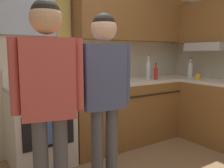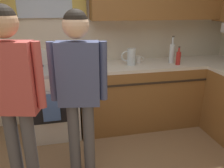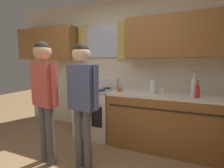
% 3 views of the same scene
% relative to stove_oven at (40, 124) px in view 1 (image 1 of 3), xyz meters
% --- Properties ---
extents(back_wall_unit, '(4.60, 0.42, 2.60)m').
position_rel_stove_oven_xyz_m(back_wall_unit, '(0.38, 0.28, 1.03)').
color(back_wall_unit, beige).
rests_on(back_wall_unit, ground).
extents(kitchen_counter_run, '(2.29, 1.97, 0.90)m').
position_rel_stove_oven_xyz_m(kitchen_counter_run, '(1.81, -0.37, -0.02)').
color(kitchen_counter_run, brown).
rests_on(kitchen_counter_run, ground).
extents(stove_oven, '(0.67, 0.67, 1.10)m').
position_rel_stove_oven_xyz_m(stove_oven, '(0.00, 0.00, 0.00)').
color(stove_oven, silver).
rests_on(stove_oven, ground).
extents(bottle_tall_clear, '(0.07, 0.07, 0.37)m').
position_rel_stove_oven_xyz_m(bottle_tall_clear, '(1.63, -0.04, 0.57)').
color(bottle_tall_clear, silver).
rests_on(bottle_tall_clear, kitchen_counter_run).
extents(bottle_milk_white, '(0.08, 0.08, 0.31)m').
position_rel_stove_oven_xyz_m(bottle_milk_white, '(2.40, -0.20, 0.55)').
color(bottle_milk_white, white).
rests_on(bottle_milk_white, kitchen_counter_run).
extents(bottle_sauce_red, '(0.06, 0.06, 0.25)m').
position_rel_stove_oven_xyz_m(bottle_sauce_red, '(1.67, -0.16, 0.53)').
color(bottle_sauce_red, red).
rests_on(bottle_sauce_red, kitchen_counter_run).
extents(mug_ceramic_white, '(0.13, 0.08, 0.09)m').
position_rel_stove_oven_xyz_m(mug_ceramic_white, '(1.19, 0.06, 0.48)').
color(mug_ceramic_white, white).
rests_on(mug_ceramic_white, kitchen_counter_run).
extents(cup_terracotta, '(0.11, 0.07, 0.08)m').
position_rel_stove_oven_xyz_m(cup_terracotta, '(0.51, -0.11, 0.47)').
color(cup_terracotta, '#B76642').
rests_on(cup_terracotta, kitchen_counter_run).
extents(mug_mustard_yellow, '(0.12, 0.08, 0.09)m').
position_rel_stove_oven_xyz_m(mug_mustard_yellow, '(2.16, -0.53, 0.48)').
color(mug_mustard_yellow, gold).
rests_on(mug_mustard_yellow, kitchen_counter_run).
extents(water_pitcher, '(0.19, 0.11, 0.22)m').
position_rel_stove_oven_xyz_m(water_pitcher, '(1.05, -0.04, 0.54)').
color(water_pitcher, silver).
rests_on(water_pitcher, kitchen_counter_run).
extents(adult_left, '(0.50, 0.24, 1.66)m').
position_rel_stove_oven_xyz_m(adult_left, '(-0.23, -1.02, 0.58)').
color(adult_left, '#4C4C51').
rests_on(adult_left, ground).
extents(adult_in_plaid, '(0.50, 0.22, 1.62)m').
position_rel_stove_oven_xyz_m(adult_in_plaid, '(0.30, -0.94, 0.55)').
color(adult_in_plaid, '#4C4C51').
rests_on(adult_in_plaid, ground).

